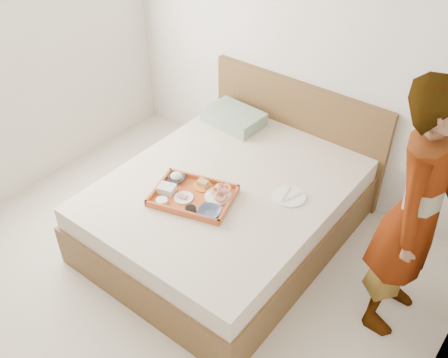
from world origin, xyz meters
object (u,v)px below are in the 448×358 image
at_px(bed, 227,209).
at_px(tray, 193,196).
at_px(dinner_plate, 289,196).
at_px(person, 416,214).

bearing_deg(bed, tray, -105.31).
relative_size(bed, dinner_plate, 8.39).
height_order(tray, dinner_plate, tray).
distance_m(dinner_plate, person, 0.94).
bearing_deg(tray, bed, 58.06).
relative_size(bed, tray, 3.56).
xyz_separation_m(tray, dinner_plate, (0.53, 0.44, -0.02)).
xyz_separation_m(dinner_plate, person, (0.87, -0.05, 0.35)).
bearing_deg(dinner_plate, tray, -140.73).
bearing_deg(bed, person, 3.95).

